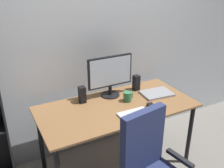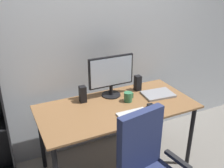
{
  "view_description": "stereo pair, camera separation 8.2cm",
  "coord_description": "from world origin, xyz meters",
  "px_view_note": "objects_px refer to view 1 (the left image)",
  "views": [
    {
      "loc": [
        -1.07,
        -1.93,
        1.95
      ],
      "look_at": [
        -0.06,
        -0.0,
        0.99
      ],
      "focal_mm": 40.95,
      "sensor_mm": 36.0,
      "label": 1
    },
    {
      "loc": [
        -0.99,
        -1.96,
        1.95
      ],
      "look_at": [
        -0.06,
        -0.0,
        0.99
      ],
      "focal_mm": 40.95,
      "sensor_mm": 36.0,
      "label": 2
    }
  ],
  "objects_px": {
    "coffee_mug": "(128,97)",
    "speaker_left": "(82,95)",
    "mouse": "(151,106)",
    "speaker_right": "(136,83)",
    "desk": "(117,113)",
    "monitor": "(110,74)",
    "laptop": "(157,93)",
    "keyboard": "(133,113)"
  },
  "relations": [
    {
      "from": "desk",
      "to": "coffee_mug",
      "type": "xyz_separation_m",
      "value": [
        0.14,
        0.04,
        0.13
      ]
    },
    {
      "from": "coffee_mug",
      "to": "laptop",
      "type": "bearing_deg",
      "value": -2.18
    },
    {
      "from": "monitor",
      "to": "speaker_left",
      "type": "bearing_deg",
      "value": -178.58
    },
    {
      "from": "desk",
      "to": "speaker_left",
      "type": "bearing_deg",
      "value": 140.26
    },
    {
      "from": "monitor",
      "to": "laptop",
      "type": "height_order",
      "value": "monitor"
    },
    {
      "from": "keyboard",
      "to": "speaker_left",
      "type": "distance_m",
      "value": 0.54
    },
    {
      "from": "coffee_mug",
      "to": "laptop",
      "type": "distance_m",
      "value": 0.36
    },
    {
      "from": "speaker_left",
      "to": "mouse",
      "type": "bearing_deg",
      "value": -36.97
    },
    {
      "from": "keyboard",
      "to": "speaker_right",
      "type": "relative_size",
      "value": 1.71
    },
    {
      "from": "monitor",
      "to": "speaker_right",
      "type": "xyz_separation_m",
      "value": [
        0.32,
        -0.01,
        -0.16
      ]
    },
    {
      "from": "monitor",
      "to": "desk",
      "type": "bearing_deg",
      "value": -101.69
    },
    {
      "from": "coffee_mug",
      "to": "speaker_left",
      "type": "xyz_separation_m",
      "value": [
        -0.42,
        0.19,
        0.04
      ]
    },
    {
      "from": "monitor",
      "to": "coffee_mug",
      "type": "xyz_separation_m",
      "value": [
        0.1,
        -0.2,
        -0.2
      ]
    },
    {
      "from": "desk",
      "to": "coffee_mug",
      "type": "distance_m",
      "value": 0.2
    },
    {
      "from": "keyboard",
      "to": "laptop",
      "type": "xyz_separation_m",
      "value": [
        0.45,
        0.23,
        0.0
      ]
    },
    {
      "from": "keyboard",
      "to": "speaker_right",
      "type": "bearing_deg",
      "value": 55.72
    },
    {
      "from": "laptop",
      "to": "speaker_left",
      "type": "bearing_deg",
      "value": 170.93
    },
    {
      "from": "mouse",
      "to": "speaker_left",
      "type": "bearing_deg",
      "value": 152.13
    },
    {
      "from": "speaker_right",
      "to": "coffee_mug",
      "type": "bearing_deg",
      "value": -139.78
    },
    {
      "from": "monitor",
      "to": "mouse",
      "type": "relative_size",
      "value": 5.09
    },
    {
      "from": "mouse",
      "to": "speaker_right",
      "type": "distance_m",
      "value": 0.43
    },
    {
      "from": "keyboard",
      "to": "speaker_left",
      "type": "xyz_separation_m",
      "value": [
        -0.33,
        0.43,
        0.08
      ]
    },
    {
      "from": "monitor",
      "to": "speaker_right",
      "type": "bearing_deg",
      "value": -1.42
    },
    {
      "from": "monitor",
      "to": "mouse",
      "type": "distance_m",
      "value": 0.53
    },
    {
      "from": "speaker_right",
      "to": "speaker_left",
      "type": "bearing_deg",
      "value": 180.0
    },
    {
      "from": "mouse",
      "to": "speaker_right",
      "type": "height_order",
      "value": "speaker_right"
    },
    {
      "from": "coffee_mug",
      "to": "speaker_right",
      "type": "relative_size",
      "value": 0.59
    },
    {
      "from": "desk",
      "to": "laptop",
      "type": "xyz_separation_m",
      "value": [
        0.5,
        0.02,
        0.09
      ]
    },
    {
      "from": "desk",
      "to": "speaker_right",
      "type": "relative_size",
      "value": 9.08
    },
    {
      "from": "desk",
      "to": "mouse",
      "type": "xyz_separation_m",
      "value": [
        0.28,
        -0.19,
        0.1
      ]
    },
    {
      "from": "speaker_left",
      "to": "speaker_right",
      "type": "height_order",
      "value": "same"
    },
    {
      "from": "mouse",
      "to": "coffee_mug",
      "type": "distance_m",
      "value": 0.26
    },
    {
      "from": "coffee_mug",
      "to": "monitor",
      "type": "bearing_deg",
      "value": 116.16
    },
    {
      "from": "mouse",
      "to": "speaker_left",
      "type": "relative_size",
      "value": 0.56
    },
    {
      "from": "desk",
      "to": "speaker_right",
      "type": "height_order",
      "value": "speaker_right"
    },
    {
      "from": "desk",
      "to": "laptop",
      "type": "relative_size",
      "value": 4.82
    },
    {
      "from": "keyboard",
      "to": "speaker_right",
      "type": "distance_m",
      "value": 0.54
    },
    {
      "from": "mouse",
      "to": "speaker_right",
      "type": "bearing_deg",
      "value": 86.72
    },
    {
      "from": "laptop",
      "to": "speaker_right",
      "type": "distance_m",
      "value": 0.25
    },
    {
      "from": "desk",
      "to": "speaker_right",
      "type": "xyz_separation_m",
      "value": [
        0.37,
        0.22,
        0.17
      ]
    },
    {
      "from": "monitor",
      "to": "speaker_left",
      "type": "relative_size",
      "value": 2.88
    },
    {
      "from": "desk",
      "to": "keyboard",
      "type": "relative_size",
      "value": 5.32
    }
  ]
}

